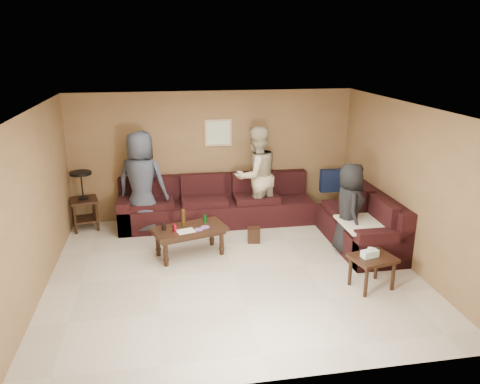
# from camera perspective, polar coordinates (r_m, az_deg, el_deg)

# --- Properties ---
(room) EXTENTS (5.60, 5.50, 2.50)m
(room) POSITION_cam_1_polar(r_m,az_deg,el_deg) (6.73, -0.88, 3.08)
(room) COLOR beige
(room) RESTS_ON ground
(sectional_sofa) EXTENTS (4.65, 2.90, 0.97)m
(sectional_sofa) POSITION_cam_1_polar(r_m,az_deg,el_deg) (8.70, 2.92, -2.71)
(sectional_sofa) COLOR black
(sectional_sofa) RESTS_ON ground
(coffee_table) EXTENTS (1.29, 0.89, 0.77)m
(coffee_table) POSITION_cam_1_polar(r_m,az_deg,el_deg) (7.72, -6.21, -4.84)
(coffee_table) COLOR black
(coffee_table) RESTS_ON ground
(end_table_left) EXTENTS (0.59, 0.59, 1.11)m
(end_table_left) POSITION_cam_1_polar(r_m,az_deg,el_deg) (9.16, -18.54, -0.87)
(end_table_left) COLOR black
(end_table_left) RESTS_ON ground
(side_table_right) EXTENTS (0.68, 0.60, 0.63)m
(side_table_right) POSITION_cam_1_polar(r_m,az_deg,el_deg) (6.95, 15.81, -8.09)
(side_table_right) COLOR black
(side_table_right) RESTS_ON ground
(waste_bin) EXTENTS (0.24, 0.24, 0.26)m
(waste_bin) POSITION_cam_1_polar(r_m,az_deg,el_deg) (8.29, 1.70, -5.23)
(waste_bin) COLOR black
(waste_bin) RESTS_ON ground
(wall_art) EXTENTS (0.52, 0.04, 0.52)m
(wall_art) POSITION_cam_1_polar(r_m,az_deg,el_deg) (9.13, -2.67, 7.23)
(wall_art) COLOR tan
(wall_art) RESTS_ON ground
(person_left) EXTENTS (1.08, 0.89, 1.89)m
(person_left) POSITION_cam_1_polar(r_m,az_deg,el_deg) (8.66, -11.87, 1.15)
(person_left) COLOR #313744
(person_left) RESTS_ON ground
(person_middle) EXTENTS (1.13, 1.02, 1.90)m
(person_middle) POSITION_cam_1_polar(r_m,az_deg,el_deg) (8.90, 1.97, 1.99)
(person_middle) COLOR #BAAD8A
(person_middle) RESTS_ON ground
(person_right) EXTENTS (0.60, 0.81, 1.53)m
(person_right) POSITION_cam_1_polar(r_m,az_deg,el_deg) (7.91, 13.16, -1.95)
(person_right) COLOR black
(person_right) RESTS_ON ground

